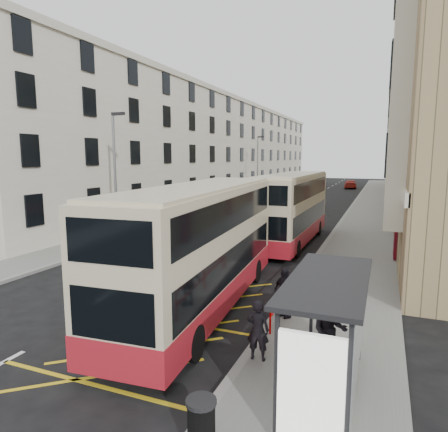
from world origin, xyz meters
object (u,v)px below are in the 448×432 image
at_px(double_decker_rear, 292,208).
at_px(car_silver, 307,187).
at_px(pedestrian_far, 285,293).
at_px(pedestrian_near, 258,330).
at_px(pedestrian_mid, 329,330).
at_px(double_decker_front, 201,247).
at_px(car_red, 350,184).
at_px(car_dark, 318,182).
at_px(street_lamp_far, 258,163).
at_px(litter_bin, 201,423).
at_px(white_van, 280,192).
at_px(bus_shelter, 332,317).
at_px(street_lamp_near, 116,170).

xyz_separation_m(double_decker_rear, car_silver, (-6.28, 40.51, -1.61)).
bearing_deg(pedestrian_far, pedestrian_near, 128.27).
relative_size(double_decker_rear, pedestrian_mid, 6.00).
xyz_separation_m(double_decker_front, pedestrian_far, (3.05, -0.05, -1.28)).
bearing_deg(pedestrian_mid, car_red, 86.57).
height_order(car_dark, car_red, car_red).
bearing_deg(car_red, pedestrian_far, 87.53).
height_order(double_decker_front, car_silver, double_decker_front).
relative_size(street_lamp_far, double_decker_front, 0.70).
distance_m(pedestrian_near, car_dark, 69.41).
bearing_deg(pedestrian_mid, litter_bin, -121.61).
bearing_deg(car_red, car_silver, 48.19).
distance_m(double_decker_front, double_decker_rear, 12.15).
bearing_deg(car_silver, double_decker_front, -64.01).
xyz_separation_m(white_van, car_red, (7.68, 19.95, -0.04)).
bearing_deg(bus_shelter, white_van, 105.33).
bearing_deg(car_silver, street_lamp_near, -75.25).
bearing_deg(double_decker_front, pedestrian_near, -49.01).
relative_size(street_lamp_far, litter_bin, 8.40).
xyz_separation_m(street_lamp_near, pedestrian_far, (12.70, -8.11, -3.63)).
height_order(pedestrian_near, pedestrian_far, pedestrian_far).
relative_size(pedestrian_near, white_van, 0.30).
height_order(litter_bin, pedestrian_mid, pedestrian_mid).
height_order(pedestrian_far, car_red, pedestrian_far).
relative_size(double_decker_rear, car_red, 2.24).
bearing_deg(double_decker_front, pedestrian_mid, -32.39).
relative_size(bus_shelter, double_decker_front, 0.37).
bearing_deg(double_decker_rear, car_red, 90.90).
xyz_separation_m(litter_bin, car_dark, (-9.09, 72.30, 0.05)).
bearing_deg(double_decker_front, litter_bin, -69.08).
height_order(double_decker_rear, white_van, double_decker_rear).
bearing_deg(double_decker_rear, car_dark, 97.68).
relative_size(litter_bin, car_red, 0.19).
distance_m(street_lamp_far, white_van, 5.29).
distance_m(street_lamp_far, pedestrian_near, 43.17).
xyz_separation_m(bus_shelter, pedestrian_mid, (-0.23, 1.74, -1.06)).
relative_size(pedestrian_near, pedestrian_mid, 0.89).
bearing_deg(pedestrian_mid, car_dark, 91.57).
bearing_deg(white_van, car_red, 54.23).
xyz_separation_m(car_silver, car_dark, (-0.33, 13.14, 0.06)).
height_order(street_lamp_near, car_silver, street_lamp_near).
distance_m(double_decker_front, pedestrian_near, 4.50).
bearing_deg(litter_bin, street_lamp_near, 131.03).
height_order(bus_shelter, pedestrian_far, bus_shelter).
relative_size(street_lamp_far, pedestrian_mid, 4.32).
xyz_separation_m(bus_shelter, pedestrian_near, (-1.99, 1.29, -1.17)).
height_order(street_lamp_near, car_red, street_lamp_near).
height_order(white_van, car_silver, white_van).
bearing_deg(street_lamp_near, double_decker_front, -39.88).
bearing_deg(bus_shelter, pedestrian_far, 114.97).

